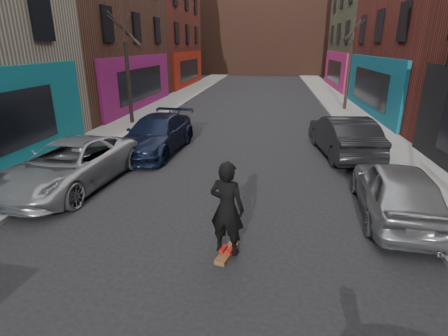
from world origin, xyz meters
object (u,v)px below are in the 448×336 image
(parked_right_end, at_px, (343,136))
(parked_right_far, at_px, (396,190))
(tree_right_far, at_px, (350,55))
(skateboard, at_px, (227,253))
(skateboarder, at_px, (227,208))
(parked_left_far, at_px, (71,164))
(parked_left_end, at_px, (156,134))
(tree_left_far, at_px, (127,61))

(parked_right_end, bearing_deg, parked_right_far, 86.64)
(tree_right_far, xyz_separation_m, skateboard, (-5.58, -17.91, -3.48))
(parked_right_end, xyz_separation_m, skateboarder, (-3.63, -7.66, 0.30))
(parked_left_far, bearing_deg, skateboarder, -25.43)
(parked_left_far, distance_m, parked_right_far, 9.23)
(parked_left_end, xyz_separation_m, skateboarder, (3.82, -7.09, 0.36))
(tree_left_far, xyz_separation_m, parked_right_far, (10.80, -9.56, -2.65))
(tree_left_far, height_order, skateboarder, tree_left_far)
(tree_left_far, relative_size, parked_left_end, 1.30)
(tree_right_far, distance_m, parked_right_far, 15.89)
(tree_right_far, distance_m, skateboarder, 18.91)
(parked_left_far, relative_size, skateboarder, 2.59)
(parked_left_far, distance_m, parked_right_end, 9.94)
(tree_right_far, height_order, parked_left_end, tree_right_far)
(parked_left_far, bearing_deg, parked_right_far, 0.68)
(parked_left_far, bearing_deg, tree_left_far, 105.88)
(tree_left_far, distance_m, parked_right_far, 14.66)
(parked_left_far, relative_size, parked_right_far, 1.20)
(skateboard, xyz_separation_m, skateboarder, (0.00, 0.00, 1.04))
(parked_right_end, bearing_deg, tree_left_far, -29.25)
(parked_left_end, height_order, parked_right_end, parked_right_end)
(tree_right_far, height_order, skateboarder, tree_right_far)
(parked_left_end, bearing_deg, tree_left_far, 125.78)
(parked_left_far, height_order, parked_right_far, parked_right_far)
(parked_left_far, height_order, parked_left_end, parked_left_end)
(parked_right_end, relative_size, skateboarder, 2.42)
(parked_right_far, bearing_deg, parked_left_end, -26.63)
(tree_right_far, distance_m, skateboard, 19.08)
(tree_right_far, relative_size, skateboarder, 3.43)
(tree_left_far, bearing_deg, skateboarder, -60.21)
(parked_right_far, bearing_deg, skateboarder, 35.18)
(tree_right_far, bearing_deg, parked_left_end, -130.99)
(tree_right_far, bearing_deg, skateboard, -107.31)
(tree_right_far, xyz_separation_m, parked_left_far, (-10.80, -14.78, -2.82))
(parked_left_far, relative_size, parked_left_end, 1.03)
(skateboard, bearing_deg, skateboarder, 0.00)
(parked_right_end, relative_size, skateboard, 5.99)
(parked_left_end, height_order, skateboarder, skateboarder)
(tree_left_far, distance_m, parked_left_end, 6.27)
(skateboarder, bearing_deg, skateboard, -0.00)
(tree_right_far, relative_size, parked_left_far, 1.33)
(tree_left_far, xyz_separation_m, parked_left_end, (3.00, -4.82, -2.65))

